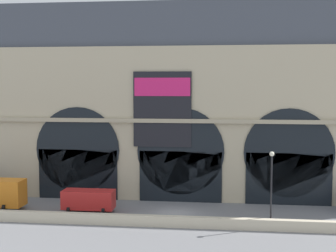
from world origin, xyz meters
name	(u,v)px	position (x,y,z in m)	size (l,w,h in m)	color
ground_plane	(176,213)	(0.00, 0.00, 0.00)	(200.00, 200.00, 0.00)	slate
quay_parapet_wall	(170,221)	(0.00, -4.57, 0.49)	(90.00, 0.70, 0.99)	beige
station_building	(183,104)	(0.02, 7.29, 10.58)	(48.51, 4.96, 21.89)	#BCAD8C
van_midwest	(89,200)	(-8.79, -0.38, 1.25)	(5.20, 2.48, 2.20)	red
street_lamp_quayside	(271,179)	(8.97, -3.77, 4.41)	(0.44, 0.44, 6.90)	black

